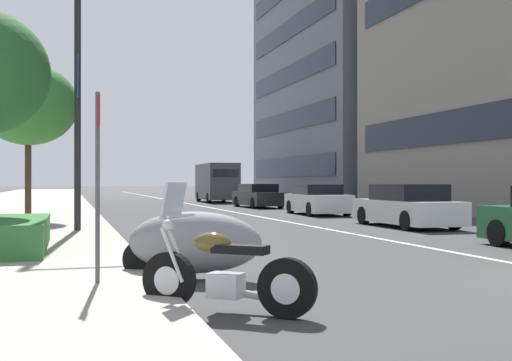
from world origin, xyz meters
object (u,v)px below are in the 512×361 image
(car_far_down_avenue, at_px, (258,196))
(delivery_van_ahead, at_px, (217,182))
(street_lamp_with_banners, at_px, (91,37))
(motorcycle_mid_row, at_px, (223,273))
(motorcycle_second_in_row, at_px, (193,243))
(car_following_behind, at_px, (407,207))
(street_tree_mid_sidewalk, at_px, (28,104))
(car_approaching_light, at_px, (317,200))
(parking_sign_by_curb, at_px, (98,168))

(car_far_down_avenue, height_order, delivery_van_ahead, delivery_van_ahead)
(delivery_van_ahead, xyz_separation_m, street_lamp_with_banners, (-26.65, 9.74, 4.03))
(car_far_down_avenue, bearing_deg, street_lamp_with_banners, 147.16)
(motorcycle_mid_row, distance_m, delivery_van_ahead, 38.72)
(motorcycle_second_in_row, xyz_separation_m, car_following_behind, (8.93, -8.82, 0.10))
(car_far_down_avenue, xyz_separation_m, delivery_van_ahead, (9.94, 0.14, 0.83))
(motorcycle_mid_row, bearing_deg, motorcycle_second_in_row, -53.61)
(motorcycle_mid_row, xyz_separation_m, car_far_down_avenue, (27.78, -8.82, 0.21))
(motorcycle_second_in_row, distance_m, car_following_behind, 12.55)
(motorcycle_mid_row, distance_m, motorcycle_second_in_row, 2.48)
(car_following_behind, bearing_deg, street_lamp_with_banners, 93.05)
(street_tree_mid_sidewalk, bearing_deg, delivery_van_ahead, -28.73)
(car_following_behind, xyz_separation_m, street_lamp_with_banners, (-0.32, 10.03, 4.85))
(motorcycle_mid_row, height_order, motorcycle_second_in_row, motorcycle_mid_row)
(car_approaching_light, height_order, parking_sign_by_curb, parking_sign_by_curb)
(motorcycle_second_in_row, bearing_deg, car_approaching_light, -93.56)
(motorcycle_mid_row, xyz_separation_m, street_tree_mid_sidewalk, (16.37, 3.03, 3.75))
(car_far_down_avenue, bearing_deg, car_approaching_light, 179.57)
(car_following_behind, distance_m, car_approaching_light, 8.02)
(car_following_behind, height_order, parking_sign_by_curb, parking_sign_by_curb)
(motorcycle_second_in_row, distance_m, car_approaching_light, 19.16)
(car_following_behind, bearing_deg, motorcycle_second_in_row, 136.53)
(car_approaching_light, bearing_deg, motorcycle_second_in_row, 154.77)
(car_following_behind, xyz_separation_m, car_far_down_avenue, (16.38, 0.14, -0.01))
(motorcycle_second_in_row, bearing_deg, motorcycle_mid_row, 111.06)
(motorcycle_mid_row, relative_size, street_tree_mid_sidewalk, 0.31)
(motorcycle_second_in_row, height_order, delivery_van_ahead, delivery_van_ahead)
(parking_sign_by_curb, distance_m, street_tree_mid_sidewalk, 15.06)
(motorcycle_mid_row, distance_m, car_following_behind, 14.50)
(motorcycle_mid_row, bearing_deg, delivery_van_ahead, -63.36)
(motorcycle_mid_row, xyz_separation_m, car_following_behind, (11.40, -8.96, 0.22))
(street_lamp_with_banners, bearing_deg, parking_sign_by_curb, 178.55)
(motorcycle_second_in_row, distance_m, street_tree_mid_sidewalk, 14.71)
(delivery_van_ahead, height_order, street_lamp_with_banners, street_lamp_with_banners)
(car_far_down_avenue, height_order, parking_sign_by_curb, parking_sign_by_curb)
(car_following_behind, xyz_separation_m, car_approaching_light, (8.01, -0.12, -0.01))
(parking_sign_by_curb, bearing_deg, motorcycle_mid_row, -141.29)
(motorcycle_second_in_row, relative_size, street_lamp_with_banners, 0.24)
(street_tree_mid_sidewalk, bearing_deg, street_lamp_with_banners, -159.69)
(car_following_behind, relative_size, parking_sign_by_curb, 1.84)
(car_far_down_avenue, distance_m, parking_sign_by_curb, 28.06)
(street_lamp_with_banners, bearing_deg, car_following_behind, -88.15)
(motorcycle_mid_row, xyz_separation_m, parking_sign_by_curb, (1.63, 1.31, 1.22))
(motorcycle_second_in_row, xyz_separation_m, car_approaching_light, (16.94, -8.94, 0.09))
(car_following_behind, height_order, car_far_down_avenue, car_following_behind)
(motorcycle_mid_row, height_order, car_following_behind, motorcycle_mid_row)
(car_approaching_light, height_order, car_far_down_avenue, car_approaching_light)
(car_approaching_light, relative_size, delivery_van_ahead, 0.72)
(motorcycle_second_in_row, height_order, car_far_down_avenue, car_far_down_avenue)
(delivery_van_ahead, relative_size, parking_sign_by_curb, 2.45)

